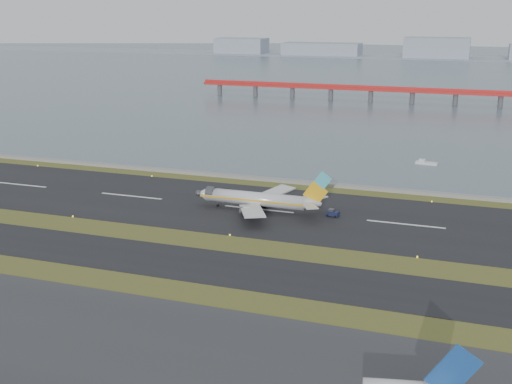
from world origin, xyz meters
TOP-DOWN VIEW (x-y plane):
  - ground at (0.00, 0.00)m, footprint 1000.00×1000.00m
  - apron_strip at (0.00, -55.00)m, footprint 1000.00×50.00m
  - taxiway_strip at (0.00, -12.00)m, footprint 1000.00×18.00m
  - runway_strip at (0.00, 30.00)m, footprint 1000.00×45.00m
  - seawall at (0.00, 60.00)m, footprint 1000.00×2.50m
  - bay_water at (0.00, 460.00)m, footprint 1400.00×800.00m
  - red_pier at (20.00, 250.00)m, footprint 260.00×5.00m
  - far_shoreline at (13.62, 620.00)m, footprint 1400.00×80.00m
  - airliner at (0.80, 28.45)m, footprint 38.52×32.89m
  - pushback_tug at (20.68, 30.37)m, footprint 3.58×2.52m
  - workboat_near at (39.59, 99.60)m, footprint 7.83×3.14m

SIDE VIEW (x-z plane):
  - ground at x=0.00m, z-range 0.00..0.00m
  - bay_water at x=0.00m, z-range -0.65..0.65m
  - apron_strip at x=0.00m, z-range 0.00..0.10m
  - taxiway_strip at x=0.00m, z-range 0.00..0.10m
  - runway_strip at x=0.00m, z-range 0.00..0.10m
  - seawall at x=0.00m, z-range 0.00..1.00m
  - workboat_near at x=39.59m, z-range -0.34..1.51m
  - pushback_tug at x=20.68m, z-range -0.03..2.06m
  - airliner at x=0.80m, z-range -2.94..9.86m
  - far_shoreline at x=13.62m, z-range -24.18..36.32m
  - red_pier at x=20.00m, z-range 2.18..12.38m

